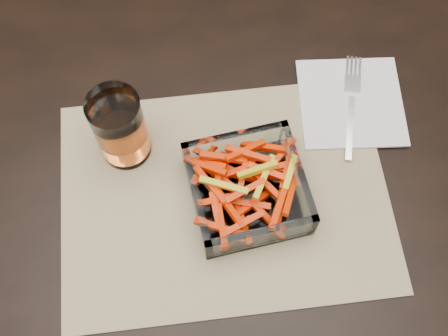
{
  "coord_description": "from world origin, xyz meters",
  "views": [
    {
      "loc": [
        -0.07,
        -0.31,
        1.48
      ],
      "look_at": [
        0.0,
        -0.02,
        0.78
      ],
      "focal_mm": 45.0,
      "sensor_mm": 36.0,
      "label": 1
    }
  ],
  "objects_px": {
    "dining_table": "(221,189)",
    "glass_bowl": "(247,190)",
    "tumbler": "(121,129)",
    "fork": "(351,102)"
  },
  "relations": [
    {
      "from": "dining_table",
      "to": "fork",
      "type": "xyz_separation_m",
      "value": [
        0.21,
        0.05,
        0.1
      ]
    },
    {
      "from": "tumbler",
      "to": "dining_table",
      "type": "bearing_deg",
      "value": -25.0
    },
    {
      "from": "dining_table",
      "to": "glass_bowl",
      "type": "xyz_separation_m",
      "value": [
        0.02,
        -0.05,
        0.11
      ]
    },
    {
      "from": "tumbler",
      "to": "fork",
      "type": "distance_m",
      "value": 0.34
    },
    {
      "from": "fork",
      "to": "glass_bowl",
      "type": "bearing_deg",
      "value": -129.05
    },
    {
      "from": "tumbler",
      "to": "glass_bowl",
      "type": "bearing_deg",
      "value": -36.77
    },
    {
      "from": "glass_bowl",
      "to": "tumbler",
      "type": "distance_m",
      "value": 0.19
    },
    {
      "from": "tumbler",
      "to": "fork",
      "type": "bearing_deg",
      "value": -0.7
    },
    {
      "from": "tumbler",
      "to": "fork",
      "type": "height_order",
      "value": "tumbler"
    },
    {
      "from": "dining_table",
      "to": "fork",
      "type": "height_order",
      "value": "fork"
    }
  ]
}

